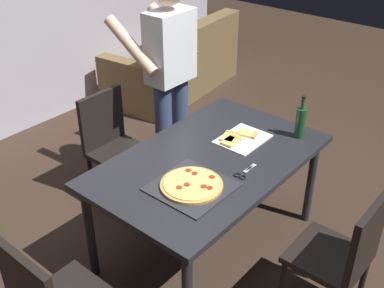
{
  "coord_description": "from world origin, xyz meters",
  "views": [
    {
      "loc": [
        -2.09,
        -1.6,
        2.43
      ],
      "look_at": [
        0.0,
        0.15,
        0.8
      ],
      "focal_mm": 44.4,
      "sensor_mm": 36.0,
      "label": 1
    }
  ],
  "objects_px": {
    "chair_near_camera": "(344,252)",
    "chair_far_side": "(112,141)",
    "couch": "(177,67)",
    "dining_table": "(209,167)",
    "person_serving_pizza": "(169,74)",
    "pepperoni_pizza_on_tray": "(192,185)",
    "kitchen_scissors": "(243,173)",
    "wine_bottle": "(300,122)"
  },
  "relations": [
    {
      "from": "person_serving_pizza",
      "to": "wine_bottle",
      "type": "bearing_deg",
      "value": -80.66
    },
    {
      "from": "chair_near_camera",
      "to": "chair_far_side",
      "type": "height_order",
      "value": "same"
    },
    {
      "from": "couch",
      "to": "person_serving_pizza",
      "type": "xyz_separation_m",
      "value": [
        -1.45,
        -1.23,
        0.7
      ]
    },
    {
      "from": "chair_far_side",
      "to": "person_serving_pizza",
      "type": "distance_m",
      "value": 0.7
    },
    {
      "from": "person_serving_pizza",
      "to": "wine_bottle",
      "type": "relative_size",
      "value": 5.54
    },
    {
      "from": "couch",
      "to": "pepperoni_pizza_on_tray",
      "type": "bearing_deg",
      "value": -136.68
    },
    {
      "from": "chair_far_side",
      "to": "chair_near_camera",
      "type": "bearing_deg",
      "value": -90.0
    },
    {
      "from": "chair_far_side",
      "to": "kitchen_scissors",
      "type": "distance_m",
      "value": 1.28
    },
    {
      "from": "dining_table",
      "to": "couch",
      "type": "relative_size",
      "value": 0.89
    },
    {
      "from": "dining_table",
      "to": "person_serving_pizza",
      "type": "bearing_deg",
      "value": 59.28
    },
    {
      "from": "chair_near_camera",
      "to": "chair_far_side",
      "type": "relative_size",
      "value": 1.0
    },
    {
      "from": "chair_far_side",
      "to": "couch",
      "type": "distance_m",
      "value": 2.17
    },
    {
      "from": "chair_near_camera",
      "to": "person_serving_pizza",
      "type": "xyz_separation_m",
      "value": [
        0.45,
        1.74,
        0.49
      ]
    },
    {
      "from": "dining_table",
      "to": "chair_far_side",
      "type": "bearing_deg",
      "value": 90.0
    },
    {
      "from": "person_serving_pizza",
      "to": "pepperoni_pizza_on_tray",
      "type": "relative_size",
      "value": 4.0
    },
    {
      "from": "chair_near_camera",
      "to": "wine_bottle",
      "type": "xyz_separation_m",
      "value": [
        0.63,
        0.67,
        0.36
      ]
    },
    {
      "from": "person_serving_pizza",
      "to": "kitchen_scissors",
      "type": "relative_size",
      "value": 9.09
    },
    {
      "from": "person_serving_pizza",
      "to": "kitchen_scissors",
      "type": "xyz_separation_m",
      "value": [
        -0.46,
        -1.04,
        -0.24
      ]
    },
    {
      "from": "couch",
      "to": "kitchen_scissors",
      "type": "relative_size",
      "value": 9.26
    },
    {
      "from": "dining_table",
      "to": "pepperoni_pizza_on_tray",
      "type": "xyz_separation_m",
      "value": [
        -0.33,
        -0.12,
        0.09
      ]
    },
    {
      "from": "dining_table",
      "to": "pepperoni_pizza_on_tray",
      "type": "height_order",
      "value": "pepperoni_pizza_on_tray"
    },
    {
      "from": "chair_near_camera",
      "to": "pepperoni_pizza_on_tray",
      "type": "xyz_separation_m",
      "value": [
        -0.33,
        0.86,
        0.25
      ]
    },
    {
      "from": "chair_near_camera",
      "to": "chair_far_side",
      "type": "bearing_deg",
      "value": 90.0
    },
    {
      "from": "person_serving_pizza",
      "to": "chair_near_camera",
      "type": "bearing_deg",
      "value": -104.55
    },
    {
      "from": "dining_table",
      "to": "chair_near_camera",
      "type": "bearing_deg",
      "value": -90.0
    },
    {
      "from": "pepperoni_pizza_on_tray",
      "to": "wine_bottle",
      "type": "bearing_deg",
      "value": -11.2
    },
    {
      "from": "pepperoni_pizza_on_tray",
      "to": "wine_bottle",
      "type": "xyz_separation_m",
      "value": [
        0.96,
        -0.19,
        0.1
      ]
    },
    {
      "from": "couch",
      "to": "dining_table",
      "type": "bearing_deg",
      "value": -133.82
    },
    {
      "from": "dining_table",
      "to": "kitchen_scissors",
      "type": "xyz_separation_m",
      "value": [
        -0.01,
        -0.28,
        0.08
      ]
    },
    {
      "from": "pepperoni_pizza_on_tray",
      "to": "kitchen_scissors",
      "type": "xyz_separation_m",
      "value": [
        0.32,
        -0.16,
        -0.01
      ]
    },
    {
      "from": "pepperoni_pizza_on_tray",
      "to": "wine_bottle",
      "type": "distance_m",
      "value": 0.98
    },
    {
      "from": "couch",
      "to": "person_serving_pizza",
      "type": "height_order",
      "value": "person_serving_pizza"
    },
    {
      "from": "chair_near_camera",
      "to": "wine_bottle",
      "type": "relative_size",
      "value": 2.85
    },
    {
      "from": "chair_near_camera",
      "to": "kitchen_scissors",
      "type": "height_order",
      "value": "chair_near_camera"
    },
    {
      "from": "dining_table",
      "to": "wine_bottle",
      "type": "bearing_deg",
      "value": -26.32
    },
    {
      "from": "chair_near_camera",
      "to": "kitchen_scissors",
      "type": "relative_size",
      "value": 4.67
    },
    {
      "from": "dining_table",
      "to": "kitchen_scissors",
      "type": "height_order",
      "value": "kitchen_scissors"
    },
    {
      "from": "chair_far_side",
      "to": "pepperoni_pizza_on_tray",
      "type": "relative_size",
      "value": 2.06
    },
    {
      "from": "couch",
      "to": "pepperoni_pizza_on_tray",
      "type": "height_order",
      "value": "couch"
    },
    {
      "from": "kitchen_scissors",
      "to": "person_serving_pizza",
      "type": "bearing_deg",
      "value": 66.0
    },
    {
      "from": "chair_near_camera",
      "to": "couch",
      "type": "height_order",
      "value": "chair_near_camera"
    },
    {
      "from": "dining_table",
      "to": "couch",
      "type": "xyz_separation_m",
      "value": [
        1.91,
        1.99,
        -0.37
      ]
    }
  ]
}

